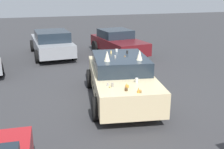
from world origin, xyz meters
TOP-DOWN VIEW (x-y plane):
  - ground_plane at (0.00, 0.00)m, footprint 60.00×60.00m
  - art_car_decorated at (0.03, -0.01)m, footprint 4.61×2.59m
  - parked_sedan_near_right at (7.07, 1.54)m, footprint 4.67×2.24m
  - parked_sedan_behind_left at (6.26, -2.00)m, footprint 4.30×2.40m

SIDE VIEW (x-z plane):
  - ground_plane at x=0.00m, z-range 0.00..0.00m
  - parked_sedan_behind_left at x=6.26m, z-range 0.00..1.37m
  - parked_sedan_near_right at x=7.07m, z-range 0.01..1.42m
  - art_car_decorated at x=0.03m, z-range -0.13..1.63m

